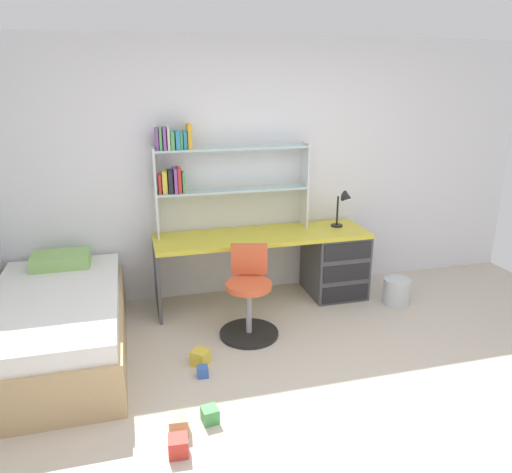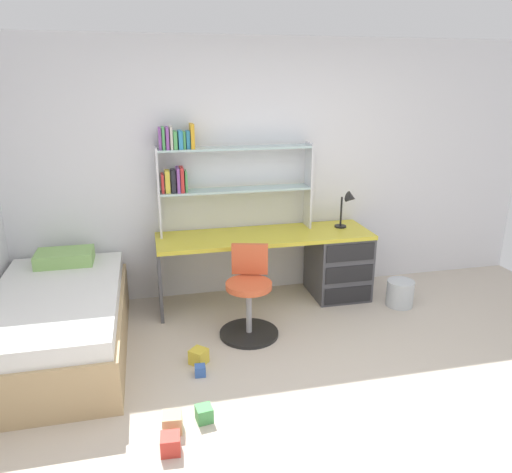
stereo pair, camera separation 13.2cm
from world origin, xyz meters
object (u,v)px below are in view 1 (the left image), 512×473
(toy_block_green_2, at_px, (210,415))
(toy_block_yellow_4, at_px, (200,357))
(waste_bin, at_px, (396,291))
(desk_lamp, at_px, (345,203))
(desk, at_px, (315,259))
(swivel_chair, at_px, (249,301))
(toy_block_red_3, at_px, (178,446))
(toy_block_blue_0, at_px, (203,372))
(toy_block_natural_1, at_px, (179,424))
(bed_platform, at_px, (57,326))
(bookshelf_hutch, at_px, (209,169))

(toy_block_green_2, distance_m, toy_block_yellow_4, 0.69)
(waste_bin, bearing_deg, toy_block_yellow_4, -163.80)
(desk_lamp, bearing_deg, waste_bin, -46.26)
(waste_bin, distance_m, toy_block_yellow_4, 2.16)
(waste_bin, xyz_separation_m, toy_block_green_2, (-2.12, -1.30, -0.08))
(desk, height_order, swivel_chair, swivel_chair)
(toy_block_red_3, bearing_deg, toy_block_blue_0, 70.78)
(desk_lamp, bearing_deg, toy_block_blue_0, -144.18)
(swivel_chair, height_order, toy_block_red_3, swivel_chair)
(toy_block_natural_1, relative_size, toy_block_red_3, 1.04)
(desk_lamp, relative_size, toy_block_red_3, 3.25)
(swivel_chair, distance_m, toy_block_yellow_4, 0.67)
(swivel_chair, relative_size, bed_platform, 0.43)
(desk_lamp, height_order, toy_block_green_2, desk_lamp)
(desk, xyz_separation_m, toy_block_green_2, (-1.39, -1.70, -0.35))
(bookshelf_hutch, height_order, toy_block_blue_0, bookshelf_hutch)
(toy_block_natural_1, bearing_deg, swivel_chair, 56.63)
(desk_lamp, bearing_deg, desk, -174.42)
(desk_lamp, relative_size, toy_block_yellow_4, 3.16)
(bookshelf_hutch, height_order, desk_lamp, bookshelf_hutch)
(desk, height_order, bed_platform, desk)
(bed_platform, relative_size, toy_block_natural_1, 15.00)
(toy_block_natural_1, xyz_separation_m, toy_block_yellow_4, (0.25, 0.75, -0.00))
(toy_block_blue_0, height_order, toy_block_red_3, toy_block_red_3)
(desk, height_order, toy_block_natural_1, desk)
(desk, relative_size, bookshelf_hutch, 1.40)
(waste_bin, height_order, toy_block_red_3, waste_bin)
(bookshelf_hutch, relative_size, toy_block_blue_0, 18.55)
(swivel_chair, bearing_deg, desk, 35.88)
(swivel_chair, bearing_deg, toy_block_blue_0, -132.16)
(waste_bin, bearing_deg, desk_lamp, 133.74)
(bed_platform, xyz_separation_m, waste_bin, (3.16, 0.19, -0.14))
(desk, bearing_deg, toy_block_blue_0, -139.18)
(bookshelf_hutch, bearing_deg, toy_block_yellow_4, -104.28)
(desk_lamp, bearing_deg, swivel_chair, -150.85)
(waste_bin, height_order, toy_block_natural_1, waste_bin)
(desk_lamp, relative_size, swivel_chair, 0.49)
(toy_block_green_2, xyz_separation_m, toy_block_yellow_4, (0.04, 0.69, 0.01))
(desk, distance_m, toy_block_red_3, 2.55)
(desk, height_order, toy_block_red_3, desk)
(swivel_chair, relative_size, waste_bin, 2.95)
(bookshelf_hutch, bearing_deg, desk_lamp, -6.67)
(toy_block_red_3, bearing_deg, toy_block_natural_1, 82.86)
(bed_platform, distance_m, toy_block_yellow_4, 1.18)
(bookshelf_hutch, distance_m, swivel_chair, 1.33)
(desk_lamp, xyz_separation_m, toy_block_green_2, (-1.70, -1.73, -0.91))
(bed_platform, xyz_separation_m, toy_block_red_3, (0.81, -1.34, -0.21))
(bed_platform, height_order, waste_bin, bed_platform)
(swivel_chair, bearing_deg, toy_block_green_2, -116.38)
(toy_block_natural_1, height_order, toy_block_green_2, toy_block_natural_1)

